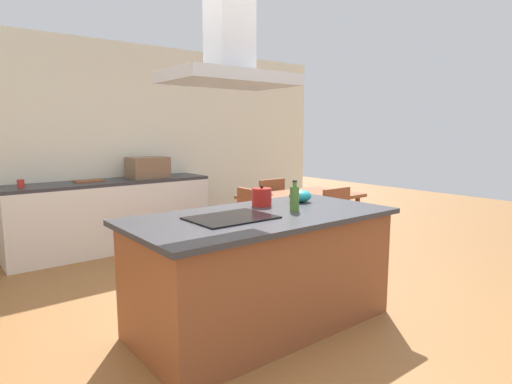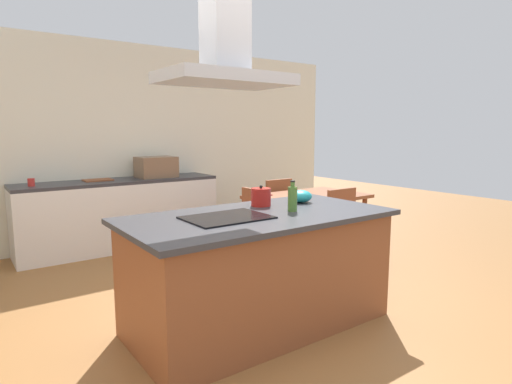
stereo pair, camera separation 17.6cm
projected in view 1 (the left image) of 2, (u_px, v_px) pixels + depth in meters
ground at (174, 275)px, 4.56m from camera, size 16.00×16.00×0.00m
wall_back at (110, 144)px, 5.72m from camera, size 7.20×0.10×2.70m
kitchen_island at (262, 270)px, 3.33m from camera, size 2.07×1.05×0.90m
cooktop at (231, 218)px, 3.09m from camera, size 0.60×0.44×0.01m
tea_kettle at (262, 197)px, 3.60m from camera, size 0.22×0.17×0.18m
olive_oil_bottle at (295, 198)px, 3.37m from camera, size 0.07×0.07×0.25m
mixing_bowl at (300, 196)px, 3.79m from camera, size 0.20×0.20×0.11m
back_counter at (112, 215)px, 5.48m from camera, size 2.53×0.62×0.90m
countertop_microwave at (148, 167)px, 5.70m from camera, size 0.50×0.38×0.28m
coffee_mug_red at (21, 184)px, 4.74m from camera, size 0.08×0.08×0.09m
cutting_board at (89, 181)px, 5.29m from camera, size 0.34×0.24×0.02m
dining_table at (302, 201)px, 5.24m from camera, size 1.40×0.90×0.75m
chair_at_left_end at (242, 224)px, 4.70m from camera, size 0.42×0.42×0.89m
chair_facing_back_wall at (267, 206)px, 5.78m from camera, size 0.42×0.42×0.89m
chair_facing_island at (343, 223)px, 4.75m from camera, size 0.42×0.42×0.89m
range_hood at (230, 47)px, 2.91m from camera, size 0.90×0.55×0.78m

